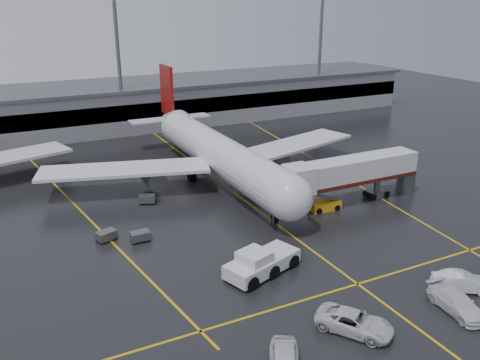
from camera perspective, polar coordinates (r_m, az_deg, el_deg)
name	(u,v)px	position (r m, az deg, el deg)	size (l,w,h in m)	color
ground	(247,202)	(64.67, 0.79, -2.53)	(220.00, 220.00, 0.00)	black
apron_line_centre	(247,202)	(64.66, 0.79, -2.52)	(0.25, 90.00, 0.02)	gold
apron_line_stop	(358,284)	(48.29, 13.14, -11.37)	(60.00, 0.25, 0.02)	gold
apron_line_left	(72,202)	(68.09, -18.40, -2.40)	(0.25, 70.00, 0.02)	gold
apron_line_right	(318,162)	(81.61, 8.81, 2.06)	(0.25, 70.00, 0.02)	gold
terminal	(140,103)	(106.62, -11.28, 8.50)	(122.00, 19.00, 8.60)	gray
light_mast_mid	(118,57)	(98.21, -13.58, 13.39)	(3.00, 1.20, 25.45)	#595B60
light_mast_right	(320,47)	(117.08, 9.03, 14.65)	(3.00, 1.20, 25.45)	#595B60
main_airliner	(216,151)	(71.52, -2.78, 3.25)	(48.80, 45.60, 14.10)	silver
jet_bridge	(353,173)	(64.81, 12.65, 0.74)	(19.90, 3.40, 6.05)	silver
pushback_tractor	(261,263)	(48.18, 2.35, -9.39)	(8.26, 5.36, 2.74)	silver
belt_loader	(325,205)	(63.08, 9.58, -2.82)	(3.97, 2.07, 2.44)	orange
service_van_a	(354,322)	(41.80, 12.80, -15.39)	(2.78, 6.03, 1.68)	silver
service_van_b	(457,303)	(46.69, 23.29, -12.61)	(2.29, 5.64, 1.64)	silver
service_van_c	(463,282)	(49.87, 23.83, -10.49)	(1.80, 5.15, 1.70)	silver
baggage_cart_a	(140,236)	(55.43, -11.22, -6.21)	(2.00, 1.30, 1.12)	#595B60
baggage_cart_b	(106,235)	(56.37, -14.86, -6.06)	(2.32, 1.90, 1.12)	#595B60
baggage_cart_c	(147,199)	(65.15, -10.44, -2.10)	(2.35, 1.98, 1.12)	#595B60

